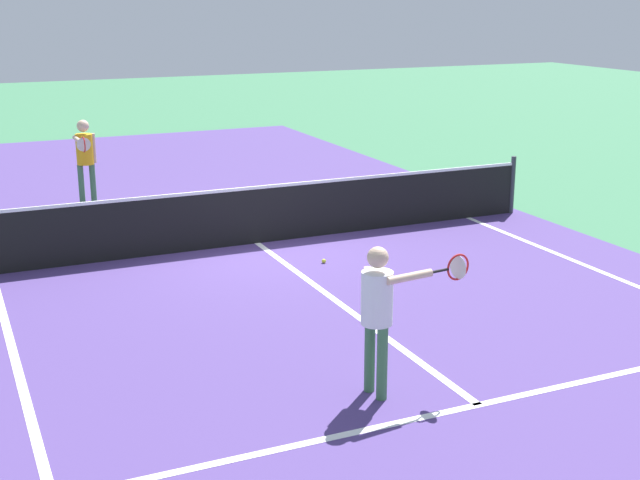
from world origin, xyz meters
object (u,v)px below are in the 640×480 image
Objects in this scene: net at (257,214)px; tennis_ball_near_net at (324,261)px; player_near at (380,305)px; player_far at (85,153)px.

tennis_ball_near_net is (0.55, -1.45, -0.46)m from net.
tennis_ball_near_net is at bearing 72.64° from player_near.
player_near is at bearing -97.90° from net.
net is 6.47× the size of player_near.
net is at bearing -60.73° from player_far.
player_near is at bearing -82.28° from player_far.
net is 1.62m from tennis_ball_near_net.
player_far is (-2.09, 3.73, 0.55)m from net.
player_far is at bearing 119.27° from net.
player_far is 5.90m from tennis_ball_near_net.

